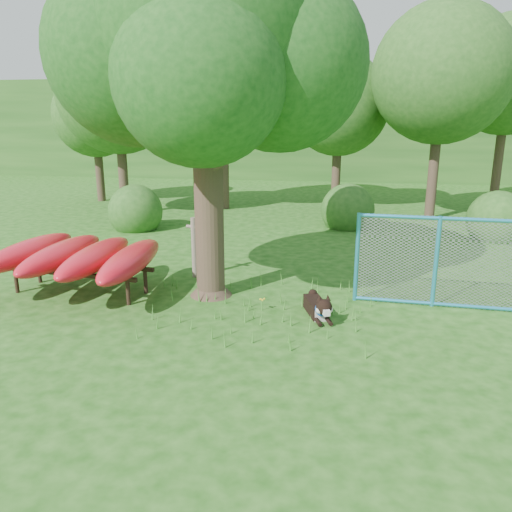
% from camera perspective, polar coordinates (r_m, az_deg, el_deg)
% --- Properties ---
extents(ground, '(80.00, 80.00, 0.00)m').
position_cam_1_polar(ground, '(8.97, -2.61, -8.12)').
color(ground, '#184A0E').
rests_on(ground, ground).
extents(oak_tree, '(6.01, 5.30, 7.34)m').
position_cam_1_polar(oak_tree, '(10.10, -6.00, 22.79)').
color(oak_tree, '#38291E').
rests_on(oak_tree, ground).
extents(wooden_post, '(0.38, 0.19, 1.41)m').
position_cam_1_polar(wooden_post, '(11.61, -7.08, 1.15)').
color(wooden_post, '#6C5E51').
rests_on(wooden_post, ground).
extents(kayak_rack, '(3.32, 3.37, 1.07)m').
position_cam_1_polar(kayak_rack, '(11.06, -19.65, -0.00)').
color(kayak_rack, black).
rests_on(kayak_rack, ground).
extents(husky_dog, '(0.61, 1.24, 0.56)m').
position_cam_1_polar(husky_dog, '(9.39, 7.17, -5.84)').
color(husky_dog, black).
rests_on(husky_dog, ground).
extents(fence_section, '(3.09, 0.24, 3.01)m').
position_cam_1_polar(fence_section, '(10.25, 19.88, -0.66)').
color(fence_section, '#2A92C5').
rests_on(fence_section, ground).
extents(wildflower_clump, '(0.12, 0.11, 0.25)m').
position_cam_1_polar(wildflower_clump, '(9.64, 0.67, -5.10)').
color(wildflower_clump, '#44892D').
rests_on(wildflower_clump, ground).
extents(bg_tree_a, '(4.40, 4.40, 6.70)m').
position_cam_1_polar(bg_tree_a, '(19.88, -15.55, 17.43)').
color(bg_tree_a, '#38291E').
rests_on(bg_tree_a, ground).
extents(bg_tree_b, '(5.20, 5.20, 8.22)m').
position_cam_1_polar(bg_tree_b, '(20.70, -3.83, 20.95)').
color(bg_tree_b, '#38291E').
rests_on(bg_tree_b, ground).
extents(bg_tree_c, '(4.00, 4.00, 6.12)m').
position_cam_1_polar(bg_tree_c, '(21.04, 9.46, 16.59)').
color(bg_tree_c, '#38291E').
rests_on(bg_tree_c, ground).
extents(bg_tree_d, '(4.80, 4.80, 7.50)m').
position_cam_1_polar(bg_tree_d, '(19.36, 20.51, 18.91)').
color(bg_tree_d, '#38291E').
rests_on(bg_tree_d, ground).
extents(bg_tree_e, '(4.60, 4.60, 7.55)m').
position_cam_1_polar(bg_tree_e, '(22.94, 26.93, 17.91)').
color(bg_tree_e, '#38291E').
rests_on(bg_tree_e, ground).
extents(bg_tree_f, '(3.60, 3.60, 5.55)m').
position_cam_1_polar(bg_tree_f, '(23.65, -17.92, 15.00)').
color(bg_tree_f, '#38291E').
rests_on(bg_tree_f, ground).
extents(shrub_left, '(1.80, 1.80, 1.80)m').
position_cam_1_polar(shrub_left, '(17.33, -13.49, 3.01)').
color(shrub_left, '#23521A').
rests_on(shrub_left, ground).
extents(shrub_right, '(1.80, 1.80, 1.80)m').
position_cam_1_polar(shrub_right, '(17.08, 25.61, 1.74)').
color(shrub_right, '#23521A').
rests_on(shrub_right, ground).
extents(shrub_mid, '(1.80, 1.80, 1.80)m').
position_cam_1_polar(shrub_mid, '(17.40, 10.33, 3.24)').
color(shrub_mid, '#23521A').
rests_on(shrub_mid, ground).
extents(wooded_hillside, '(80.00, 12.00, 6.00)m').
position_cam_1_polar(wooded_hillside, '(36.08, 7.26, 14.30)').
color(wooded_hillside, '#23521A').
rests_on(wooded_hillside, ground).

